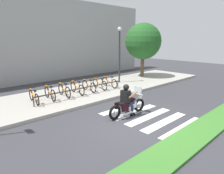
{
  "coord_description": "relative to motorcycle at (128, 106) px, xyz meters",
  "views": [
    {
      "loc": [
        -5.75,
        -4.91,
        3.3
      ],
      "look_at": [
        0.9,
        2.16,
        0.99
      ],
      "focal_mm": 32.21,
      "sensor_mm": 36.0,
      "label": 1
    }
  ],
  "objects": [
    {
      "name": "motorcycle",
      "position": [
        0.0,
        0.0,
        0.0
      ],
      "size": [
        2.15,
        0.64,
        1.22
      ],
      "color": "black",
      "rests_on": "ground"
    },
    {
      "name": "bicycle_0",
      "position": [
        -2.48,
        4.14,
        0.03
      ],
      "size": [
        0.48,
        1.64,
        0.72
      ],
      "color": "black",
      "rests_on": "sidewalk"
    },
    {
      "name": "sidewalk",
      "position": [
        -0.53,
        4.36,
        -0.38
      ],
      "size": [
        24.0,
        4.4,
        0.15
      ],
      "primitive_type": "cube",
      "color": "#A8A399",
      "rests_on": "ground"
    },
    {
      "name": "bicycle_4",
      "position": [
        0.97,
        4.14,
        0.04
      ],
      "size": [
        0.48,
        1.63,
        0.77
      ],
      "color": "black",
      "rests_on": "sidewalk"
    },
    {
      "name": "bicycle_1",
      "position": [
        -1.62,
        4.14,
        0.05
      ],
      "size": [
        0.48,
        1.59,
        0.78
      ],
      "color": "black",
      "rests_on": "sidewalk"
    },
    {
      "name": "crosswalk_stripe_0",
      "position": [
        0.57,
        -2.33,
        -0.45
      ],
      "size": [
        2.8,
        0.4,
        0.01
      ],
      "primitive_type": "cube",
      "color": "white",
      "rests_on": "ground"
    },
    {
      "name": "grass_median",
      "position": [
        -0.53,
        -2.95,
        -0.42
      ],
      "size": [
        24.0,
        1.1,
        0.08
      ],
      "primitive_type": "cube",
      "color": "#3D7A2D",
      "rests_on": "ground"
    },
    {
      "name": "crosswalk_stripe_4",
      "position": [
        0.57,
        0.87,
        -0.45
      ],
      "size": [
        2.8,
        0.4,
        0.01
      ],
      "primitive_type": "cube",
      "color": "white",
      "rests_on": "ground"
    },
    {
      "name": "bicycle_6",
      "position": [
        2.69,
        4.14,
        0.03
      ],
      "size": [
        0.48,
        1.67,
        0.74
      ],
      "color": "black",
      "rests_on": "sidewalk"
    },
    {
      "name": "ground_plane",
      "position": [
        -0.53,
        -0.73,
        -0.46
      ],
      "size": [
        48.0,
        48.0,
        0.0
      ],
      "primitive_type": "plane",
      "color": "#38383D"
    },
    {
      "name": "crosswalk_stripe_3",
      "position": [
        0.57,
        0.07,
        -0.45
      ],
      "size": [
        2.8,
        0.4,
        0.01
      ],
      "primitive_type": "cube",
      "color": "white",
      "rests_on": "ground"
    },
    {
      "name": "crosswalk_stripe_2",
      "position": [
        0.57,
        -0.73,
        -0.45
      ],
      "size": [
        2.8,
        0.4,
        0.01
      ],
      "primitive_type": "cube",
      "color": "white",
      "rests_on": "ground"
    },
    {
      "name": "bicycle_5",
      "position": [
        1.83,
        4.14,
        0.03
      ],
      "size": [
        0.48,
        1.64,
        0.73
      ],
      "color": "black",
      "rests_on": "sidewalk"
    },
    {
      "name": "building_backdrop",
      "position": [
        -0.53,
        10.06,
        2.8
      ],
      "size": [
        24.0,
        1.2,
        6.53
      ],
      "primitive_type": "cube",
      "color": "#9D9D9D",
      "rests_on": "ground"
    },
    {
      "name": "bicycle_2",
      "position": [
        -0.76,
        4.14,
        0.05
      ],
      "size": [
        0.48,
        1.62,
        0.8
      ],
      "color": "black",
      "rests_on": "sidewalk"
    },
    {
      "name": "rider",
      "position": [
        -0.08,
        0.01,
        0.37
      ],
      "size": [
        0.64,
        0.55,
        1.44
      ],
      "color": "black",
      "rests_on": "ground"
    },
    {
      "name": "street_lamp",
      "position": [
        4.26,
        4.76,
        2.07
      ],
      "size": [
        0.28,
        0.28,
        4.15
      ],
      "color": "#2D2D33",
      "rests_on": "ground"
    },
    {
      "name": "bicycle_3",
      "position": [
        0.1,
        4.14,
        0.05
      ],
      "size": [
        0.48,
        1.72,
        0.79
      ],
      "color": "black",
      "rests_on": "sidewalk"
    },
    {
      "name": "bike_rack",
      "position": [
        0.1,
        3.59,
        0.12
      ],
      "size": [
        5.77,
        0.07,
        0.49
      ],
      "color": "#333338",
      "rests_on": "sidewalk"
    },
    {
      "name": "crosswalk_stripe_1",
      "position": [
        0.57,
        -1.53,
        -0.45
      ],
      "size": [
        2.8,
        0.4,
        0.01
      ],
      "primitive_type": "cube",
      "color": "white",
      "rests_on": "ground"
    },
    {
      "name": "tree_near_rack",
      "position": [
        7.48,
        5.16,
        2.67
      ],
      "size": [
        3.02,
        3.02,
        4.65
      ],
      "color": "brown",
      "rests_on": "ground"
    }
  ]
}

